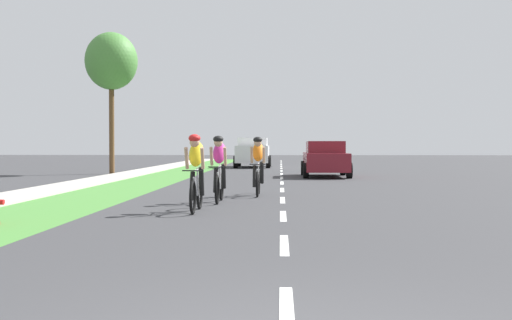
{
  "coord_description": "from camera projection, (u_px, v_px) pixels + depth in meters",
  "views": [
    {
      "loc": [
        -0.05,
        -3.89,
        1.37
      ],
      "look_at": [
        -0.93,
        18.77,
        0.82
      ],
      "focal_mm": 44.57,
      "sensor_mm": 36.0,
      "label": 1
    }
  ],
  "objects": [
    {
      "name": "street_tree_near",
      "position": [
        111.0,
        62.0,
        29.58
      ],
      "size": [
        2.43,
        2.43,
        6.61
      ],
      "color": "brown",
      "rests_on": "ground_plane"
    },
    {
      "name": "lane_markings_center",
      "position": [
        282.0,
        176.0,
        27.9
      ],
      "size": [
        0.12,
        54.3,
        0.01
      ],
      "color": "white",
      "rests_on": "ground_plane"
    },
    {
      "name": "grass_verge",
      "position": [
        150.0,
        181.0,
        24.09
      ],
      "size": [
        2.38,
        70.0,
        0.01
      ],
      "primitive_type": "cube",
      "color": "#478438",
      "rests_on": "ground_plane"
    },
    {
      "name": "ground_plane",
      "position": [
        282.0,
        181.0,
        23.9
      ],
      "size": [
        120.0,
        120.0,
        0.0
      ],
      "primitive_type": "plane",
      "color": "#38383A"
    },
    {
      "name": "sidewalk_concrete",
      "position": [
        99.0,
        180.0,
        24.17
      ],
      "size": [
        1.58,
        70.0,
        0.1
      ],
      "primitive_type": "cube",
      "color": "#B2ADA3",
      "rests_on": "ground_plane"
    },
    {
      "name": "cyclist_lead",
      "position": [
        196.0,
        172.0,
        12.91
      ],
      "size": [
        0.42,
        1.72,
        1.58
      ],
      "color": "black",
      "rests_on": "ground_plane"
    },
    {
      "name": "cyclist_trailing",
      "position": [
        219.0,
        168.0,
        15.02
      ],
      "size": [
        0.42,
        1.72,
        1.58
      ],
      "color": "black",
      "rests_on": "ground_plane"
    },
    {
      "name": "sedan_maroon",
      "position": [
        325.0,
        159.0,
        27.17
      ],
      "size": [
        1.98,
        4.3,
        1.52
      ],
      "color": "maroon",
      "rests_on": "ground_plane"
    },
    {
      "name": "cyclist_distant",
      "position": [
        258.0,
        166.0,
        16.98
      ],
      "size": [
        0.42,
        1.72,
        1.58
      ],
      "color": "black",
      "rests_on": "ground_plane"
    },
    {
      "name": "suv_white",
      "position": [
        253.0,
        152.0,
        38.57
      ],
      "size": [
        2.15,
        4.7,
        1.79
      ],
      "color": "silver",
      "rests_on": "ground_plane"
    }
  ]
}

